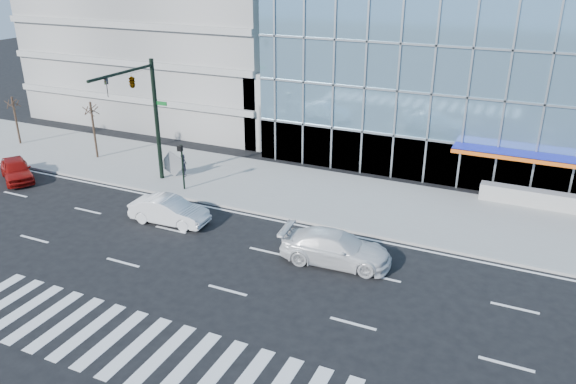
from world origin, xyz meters
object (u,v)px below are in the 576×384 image
street_tree_near (91,110)px  pedestrian (184,165)px  white_suv (336,248)px  traffic_signal (140,95)px  white_sedan (169,211)px  tilted_panel (172,164)px  ped_signal_post (182,160)px  street_tree_far (13,103)px  red_sedan (16,170)px

street_tree_near → pedestrian: size_ratio=2.72×
white_suv → pedestrian: size_ratio=3.54×
traffic_signal → white_sedan: traffic_signal is taller
pedestrian → tilted_panel: tilted_panel is taller
ped_signal_post → tilted_panel: bearing=140.5°
street_tree_near → street_tree_far: (-8.00, 0.00, -0.33)m
traffic_signal → ped_signal_post: traffic_signal is taller
traffic_signal → street_tree_near: 7.96m
white_suv → tilted_panel: 15.33m
traffic_signal → red_sedan: traffic_signal is taller
red_sedan → pedestrian: size_ratio=2.77×
street_tree_far → white_suv: bearing=-13.4°
white_sedan → street_tree_far: bearing=67.4°
street_tree_near → white_sedan: street_tree_near is taller
street_tree_near → white_suv: street_tree_near is taller
street_tree_far → white_sedan: size_ratio=0.85×
street_tree_near → white_suv: (21.56, -7.04, -2.98)m
tilted_panel → traffic_signal: bearing=-125.4°
street_tree_near → tilted_panel: size_ratio=3.25×
street_tree_far → red_sedan: bearing=-42.6°
red_sedan → white_suv: bearing=-59.9°
street_tree_near → red_sedan: (-1.92, -5.59, -3.04)m
street_tree_near → street_tree_far: bearing=180.0°
white_sedan → red_sedan: bearing=81.6°
traffic_signal → tilted_panel: size_ratio=6.15×
street_tree_far → pedestrian: size_ratio=2.49×
traffic_signal → white_suv: size_ratio=1.45×
red_sedan → tilted_panel: (9.43, 4.67, 0.32)m
ped_signal_post → red_sedan: 11.90m
white_suv → white_sedan: 10.13m
ped_signal_post → street_tree_far: street_tree_far is taller
ped_signal_post → tilted_panel: ped_signal_post is taller
street_tree_near → white_sedan: (11.44, -6.76, -3.03)m
street_tree_far → red_sedan: size_ratio=0.90×
traffic_signal → tilted_panel: 5.51m
street_tree_near → ped_signal_post: bearing=-15.1°
ped_signal_post → street_tree_near: (-9.50, 2.56, 1.64)m
white_suv → tilted_panel: tilted_panel is taller
ped_signal_post → street_tree_near: bearing=164.9°
ped_signal_post → tilted_panel: 2.80m
white_sedan → pedestrian: 7.01m
red_sedan → tilted_panel: bearing=-30.0°
ped_signal_post → white_sedan: 4.83m
traffic_signal → ped_signal_post: bearing=8.5°
ped_signal_post → street_tree_far: bearing=171.7°
street_tree_near → red_sedan: size_ratio=0.98×
traffic_signal → street_tree_near: traffic_signal is taller
street_tree_far → white_sedan: bearing=-19.2°
street_tree_near → street_tree_far: 8.01m
traffic_signal → white_sedan: (4.43, -3.83, -5.41)m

